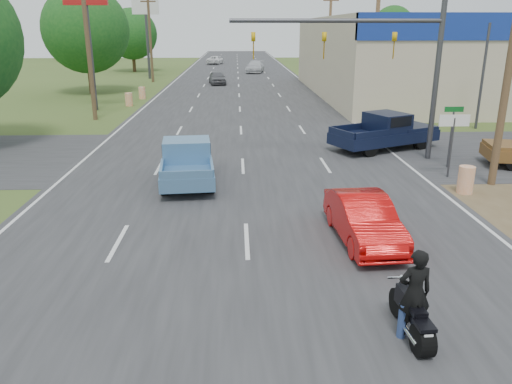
{
  "coord_description": "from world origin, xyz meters",
  "views": [
    {
      "loc": [
        -0.24,
        -4.9,
        5.71
      ],
      "look_at": [
        0.28,
        8.47,
        1.3
      ],
      "focal_mm": 35.0,
      "sensor_mm": 36.0,
      "label": 1
    }
  ],
  "objects_px": {
    "motorcycle": "(413,319)",
    "red_convertible": "(364,220)",
    "blue_pickup": "(187,160)",
    "navy_pickup": "(387,131)",
    "distant_car_silver": "(255,67)",
    "rider": "(414,297)",
    "distant_car_grey": "(217,78)",
    "distant_car_white": "(215,60)"
  },
  "relations": [
    {
      "from": "motorcycle",
      "to": "red_convertible",
      "type": "bearing_deg",
      "value": 84.53
    },
    {
      "from": "motorcycle",
      "to": "blue_pickup",
      "type": "xyz_separation_m",
      "value": [
        -5.25,
        10.69,
        0.4
      ]
    },
    {
      "from": "navy_pickup",
      "to": "distant_car_silver",
      "type": "distance_m",
      "value": 45.05
    },
    {
      "from": "blue_pickup",
      "to": "motorcycle",
      "type": "bearing_deg",
      "value": -68.93
    },
    {
      "from": "red_convertible",
      "to": "rider",
      "type": "distance_m",
      "value": 4.61
    },
    {
      "from": "red_convertible",
      "to": "distant_car_silver",
      "type": "distance_m",
      "value": 55.94
    },
    {
      "from": "distant_car_grey",
      "to": "distant_car_white",
      "type": "bearing_deg",
      "value": 84.73
    },
    {
      "from": "distant_car_grey",
      "to": "red_convertible",
      "type": "bearing_deg",
      "value": -90.32
    },
    {
      "from": "motorcycle",
      "to": "rider",
      "type": "xyz_separation_m",
      "value": [
        -0.0,
        0.04,
        0.44
      ]
    },
    {
      "from": "navy_pickup",
      "to": "motorcycle",
      "type": "bearing_deg",
      "value": -40.09
    },
    {
      "from": "blue_pickup",
      "to": "distant_car_grey",
      "type": "relative_size",
      "value": 1.29
    },
    {
      "from": "distant_car_silver",
      "to": "distant_car_white",
      "type": "xyz_separation_m",
      "value": [
        -6.01,
        16.84,
        -0.12
      ]
    },
    {
      "from": "distant_car_grey",
      "to": "distant_car_silver",
      "type": "bearing_deg",
      "value": 64.58
    },
    {
      "from": "distant_car_white",
      "to": "navy_pickup",
      "type": "bearing_deg",
      "value": 109.09
    },
    {
      "from": "distant_car_grey",
      "to": "motorcycle",
      "type": "bearing_deg",
      "value": -91.3
    },
    {
      "from": "motorcycle",
      "to": "distant_car_grey",
      "type": "xyz_separation_m",
      "value": [
        -5.33,
        46.08,
        0.24
      ]
    },
    {
      "from": "navy_pickup",
      "to": "distant_car_silver",
      "type": "bearing_deg",
      "value": 160.43
    },
    {
      "from": "rider",
      "to": "distant_car_white",
      "type": "relative_size",
      "value": 0.38
    },
    {
      "from": "red_convertible",
      "to": "blue_pickup",
      "type": "xyz_separation_m",
      "value": [
        -5.44,
        6.05,
        0.19
      ]
    },
    {
      "from": "navy_pickup",
      "to": "distant_car_white",
      "type": "xyz_separation_m",
      "value": [
        -10.81,
        61.63,
        -0.26
      ]
    },
    {
      "from": "distant_car_silver",
      "to": "red_convertible",
      "type": "bearing_deg",
      "value": -80.41
    },
    {
      "from": "motorcycle",
      "to": "distant_car_grey",
      "type": "relative_size",
      "value": 0.49
    },
    {
      "from": "rider",
      "to": "distant_car_silver",
      "type": "xyz_separation_m",
      "value": [
        -0.75,
        60.53,
        -0.12
      ]
    },
    {
      "from": "distant_car_grey",
      "to": "distant_car_silver",
      "type": "distance_m",
      "value": 15.2
    },
    {
      "from": "blue_pickup",
      "to": "navy_pickup",
      "type": "bearing_deg",
      "value": 23.62
    },
    {
      "from": "navy_pickup",
      "to": "distant_car_grey",
      "type": "distance_m",
      "value": 31.72
    },
    {
      "from": "rider",
      "to": "navy_pickup",
      "type": "height_order",
      "value": "navy_pickup"
    },
    {
      "from": "red_convertible",
      "to": "blue_pickup",
      "type": "bearing_deg",
      "value": 128.25
    },
    {
      "from": "rider",
      "to": "navy_pickup",
      "type": "bearing_deg",
      "value": -107.61
    },
    {
      "from": "distant_car_silver",
      "to": "distant_car_white",
      "type": "relative_size",
      "value": 1.13
    },
    {
      "from": "red_convertible",
      "to": "distant_car_white",
      "type": "distance_m",
      "value": 73.1
    },
    {
      "from": "red_convertible",
      "to": "distant_car_grey",
      "type": "relative_size",
      "value": 0.99
    },
    {
      "from": "distant_car_grey",
      "to": "distant_car_silver",
      "type": "height_order",
      "value": "distant_car_silver"
    },
    {
      "from": "navy_pickup",
      "to": "distant_car_grey",
      "type": "relative_size",
      "value": 1.44
    },
    {
      "from": "red_convertible",
      "to": "blue_pickup",
      "type": "height_order",
      "value": "blue_pickup"
    },
    {
      "from": "blue_pickup",
      "to": "distant_car_grey",
      "type": "xyz_separation_m",
      "value": [
        -0.08,
        35.39,
        -0.16
      ]
    },
    {
      "from": "rider",
      "to": "navy_pickup",
      "type": "xyz_separation_m",
      "value": [
        4.05,
        15.74,
        0.02
      ]
    },
    {
      "from": "blue_pickup",
      "to": "distant_car_white",
      "type": "xyz_separation_m",
      "value": [
        -1.51,
        66.73,
        -0.19
      ]
    },
    {
      "from": "red_convertible",
      "to": "distant_car_grey",
      "type": "bearing_deg",
      "value": 93.87
    },
    {
      "from": "blue_pickup",
      "to": "distant_car_white",
      "type": "height_order",
      "value": "blue_pickup"
    },
    {
      "from": "distant_car_grey",
      "to": "navy_pickup",
      "type": "bearing_deg",
      "value": -80.7
    },
    {
      "from": "rider",
      "to": "distant_car_grey",
      "type": "relative_size",
      "value": 0.44
    }
  ]
}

